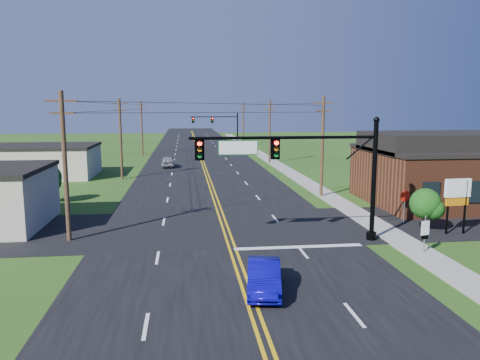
{
  "coord_description": "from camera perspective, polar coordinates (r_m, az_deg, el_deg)",
  "views": [
    {
      "loc": [
        -2.47,
        -18.52,
        8.06
      ],
      "look_at": [
        0.95,
        10.0,
        3.56
      ],
      "focal_mm": 35.0,
      "sensor_mm": 36.0,
      "label": 1
    }
  ],
  "objects": [
    {
      "name": "road_cross",
      "position": [
        31.66,
        -2.15,
        -5.8
      ],
      "size": [
        70.0,
        10.0,
        0.04
      ],
      "primitive_type": "cube",
      "color": "black",
      "rests_on": "ground"
    },
    {
      "name": "sidewalk",
      "position": [
        60.48,
        5.62,
        1.24
      ],
      "size": [
        2.0,
        160.0,
        0.08
      ],
      "primitive_type": "cube",
      "color": "gray",
      "rests_on": "ground"
    },
    {
      "name": "cream_bldg_far",
      "position": [
        59.22,
        -23.02,
        2.18
      ],
      "size": [
        12.2,
        9.2,
        3.7
      ],
      "color": "beige",
      "rests_on": "ground"
    },
    {
      "name": "route_sign",
      "position": [
        27.88,
        21.62,
        -5.85
      ],
      "size": [
        0.53,
        0.14,
        2.15
      ],
      "rotation": [
        0.0,
        0.0,
        0.21
      ],
      "color": "slate",
      "rests_on": "ground"
    },
    {
      "name": "utility_pole_right_c",
      "position": [
        97.36,
        0.42,
        6.94
      ],
      "size": [
        1.8,
        0.28,
        9.0
      ],
      "color": "#382419",
      "rests_on": "ground"
    },
    {
      "name": "brick_building",
      "position": [
        43.26,
        24.54,
        0.52
      ],
      "size": [
        14.2,
        11.2,
        4.7
      ],
      "color": "#5D2D1A",
      "rests_on": "ground"
    },
    {
      "name": "blue_car",
      "position": [
        20.96,
        2.94,
        -11.75
      ],
      "size": [
        2.03,
        4.23,
        1.34
      ],
      "primitive_type": "imported",
      "rotation": [
        0.0,
        0.0,
        -0.16
      ],
      "color": "#0D079D",
      "rests_on": "ground"
    },
    {
      "name": "stop_sign",
      "position": [
        34.72,
        19.46,
        -2.24
      ],
      "size": [
        0.81,
        0.17,
        2.29
      ],
      "rotation": [
        0.0,
        0.0,
        0.16
      ],
      "color": "slate",
      "rests_on": "ground"
    },
    {
      "name": "utility_pole_left_b",
      "position": [
        54.09,
        -14.34,
        5.09
      ],
      "size": [
        1.8,
        0.28,
        9.0
      ],
      "color": "#382419",
      "rests_on": "ground"
    },
    {
      "name": "tree_right_back",
      "position": [
        48.51,
        15.61,
        2.11
      ],
      "size": [
        3.0,
        3.0,
        4.1
      ],
      "color": "#382419",
      "rests_on": "ground"
    },
    {
      "name": "road_main",
      "position": [
        69.04,
        -4.74,
        2.19
      ],
      "size": [
        16.0,
        220.0,
        0.04
      ],
      "primitive_type": "cube",
      "color": "black",
      "rests_on": "ground"
    },
    {
      "name": "tree_left",
      "position": [
        42.54,
        -22.48,
        0.26
      ],
      "size": [
        2.4,
        2.4,
        3.37
      ],
      "color": "#382419",
      "rests_on": "ground"
    },
    {
      "name": "utility_pole_right_b",
      "position": [
        67.73,
        3.64,
        6.06
      ],
      "size": [
        1.8,
        0.28,
        9.0
      ],
      "color": "#382419",
      "rests_on": "ground"
    },
    {
      "name": "signal_mast_far",
      "position": [
        98.83,
        -2.84,
        6.86
      ],
      "size": [
        10.98,
        0.6,
        7.48
      ],
      "color": "black",
      "rests_on": "ground"
    },
    {
      "name": "pylon_sign",
      "position": [
        32.52,
        24.98,
        -1.56
      ],
      "size": [
        1.76,
        0.42,
        3.59
      ],
      "rotation": [
        0.0,
        0.0,
        0.1
      ],
      "color": "black",
      "rests_on": "ground"
    },
    {
      "name": "ground",
      "position": [
        20.35,
        0.72,
        -14.42
      ],
      "size": [
        260.0,
        260.0,
        0.0
      ],
      "primitive_type": "plane",
      "color": "#264513",
      "rests_on": "ground"
    },
    {
      "name": "shrub_corner",
      "position": [
        32.6,
        21.67,
        -2.71
      ],
      "size": [
        2.0,
        2.0,
        2.86
      ],
      "color": "#382419",
      "rests_on": "ground"
    },
    {
      "name": "utility_pole_left_c",
      "position": [
        80.9,
        -11.88,
        6.35
      ],
      "size": [
        1.8,
        0.28,
        9.0
      ],
      "color": "#382419",
      "rests_on": "ground"
    },
    {
      "name": "utility_pole_right_a",
      "position": [
        42.47,
        10.01,
        4.26
      ],
      "size": [
        1.8,
        0.28,
        9.0
      ],
      "color": "#382419",
      "rests_on": "ground"
    },
    {
      "name": "distant_car",
      "position": [
        63.74,
        -8.79,
        2.22
      ],
      "size": [
        1.95,
        4.46,
        1.5
      ],
      "primitive_type": "imported",
      "rotation": [
        0.0,
        0.0,
        3.18
      ],
      "color": "#A6A7AB",
      "rests_on": "ground"
    },
    {
      "name": "utility_pole_left_a",
      "position": [
        29.57,
        -20.55,
        1.86
      ],
      "size": [
        1.8,
        0.28,
        9.0
      ],
      "color": "#382419",
      "rests_on": "ground"
    },
    {
      "name": "signal_mast_main",
      "position": [
        27.58,
        7.51,
        1.94
      ],
      "size": [
        11.3,
        0.6,
        7.48
      ],
      "color": "black",
      "rests_on": "ground"
    }
  ]
}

